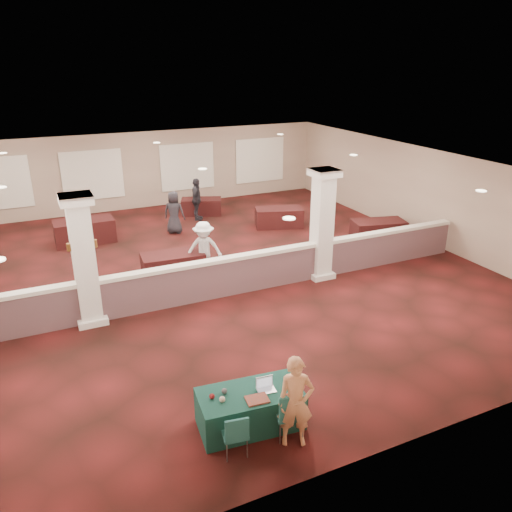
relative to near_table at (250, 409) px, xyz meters
name	(u,v)px	position (x,y,z in m)	size (l,w,h in m)	color
ground	(207,275)	(1.50, 6.50, -0.34)	(16.00, 16.00, 0.00)	#431110
wall_back	(142,170)	(1.50, 14.50, 1.26)	(16.00, 0.04, 3.20)	gray
wall_front	(381,373)	(1.50, -1.50, 1.26)	(16.00, 0.04, 3.20)	gray
wall_right	(422,194)	(9.50, 6.50, 1.26)	(0.04, 16.00, 3.20)	gray
ceiling	(202,168)	(1.50, 6.50, 2.86)	(16.00, 16.00, 0.02)	white
partition_wall	(225,276)	(1.50, 5.00, 0.22)	(15.60, 0.28, 1.10)	brown
column_left	(84,260)	(-2.00, 5.00, 1.29)	(0.72, 0.72, 3.20)	silver
column_right	(322,224)	(4.50, 5.00, 1.29)	(0.72, 0.72, 3.20)	silver
sconce_left	(69,247)	(-2.28, 5.00, 1.66)	(0.12, 0.12, 0.18)	brown
sconce_right	(95,243)	(-1.72, 5.00, 1.66)	(0.12, 0.12, 0.18)	brown
near_table	(250,409)	(0.00, 0.00, 0.00)	(1.79, 0.89, 0.69)	#0E3631
conf_chair_main	(291,411)	(0.48, -0.59, 0.21)	(0.58, 0.58, 0.94)	#1F5C5A
conf_chair_side	(236,432)	(-0.51, -0.58, 0.14)	(0.46, 0.47, 0.81)	#1F5C5A
woman	(296,402)	(0.50, -0.70, 0.47)	(0.59, 0.39, 1.63)	tan
far_table_front_center	(173,265)	(0.58, 6.80, 0.02)	(1.78, 0.89, 0.72)	black
far_table_front_right	(378,231)	(8.00, 6.80, 0.02)	(1.81, 0.91, 0.74)	black
far_table_back_left	(85,231)	(-1.39, 10.98, 0.06)	(1.99, 1.00, 0.81)	black
far_table_back_center	(201,207)	(3.40, 12.46, -0.02)	(1.61, 0.80, 0.65)	black
far_table_back_right	(279,217)	(5.57, 9.70, 0.01)	(1.77, 0.88, 0.72)	black
attendee_b	(204,249)	(1.45, 6.50, 0.49)	(1.06, 0.49, 1.66)	beige
attendee_c	(197,199)	(3.00, 11.81, 0.49)	(0.98, 0.47, 1.67)	black
attendee_d	(174,212)	(1.74, 10.63, 0.44)	(0.77, 0.42, 1.56)	black
laptop_base	(266,390)	(0.28, -0.08, 0.35)	(0.31, 0.22, 0.02)	#BDBDC1
laptop_screen	(264,381)	(0.29, 0.03, 0.46)	(0.31, 0.01, 0.21)	#BDBDC1
screen_glow	(264,382)	(0.29, 0.02, 0.45)	(0.28, 0.00, 0.18)	silver
knitting	(257,399)	(0.02, -0.24, 0.36)	(0.38, 0.28, 0.03)	#B73B1D
yarn_cream	(222,399)	(-0.52, -0.04, 0.40)	(0.10, 0.10, 0.10)	beige
yarn_red	(212,396)	(-0.65, 0.12, 0.39)	(0.09, 0.09, 0.09)	maroon
yarn_grey	(224,391)	(-0.41, 0.16, 0.39)	(0.10, 0.10, 0.10)	#4E4D53
scissors	(289,394)	(0.58, -0.33, 0.35)	(0.11, 0.03, 0.01)	#B61E13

